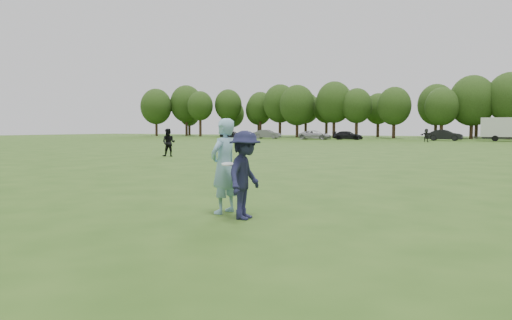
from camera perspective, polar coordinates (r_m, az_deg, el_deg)
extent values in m
plane|color=#294A14|center=(10.24, -3.58, -6.23)|extent=(200.00, 200.00, 0.00)
imported|color=#86B6CF|center=(9.73, -4.03, -0.75)|extent=(0.58, 0.80, 2.02)
imported|color=#1A1C3A|center=(9.09, -1.38, -1.89)|extent=(0.76, 1.20, 1.77)
imported|color=black|center=(29.44, -10.86, 2.15)|extent=(1.02, 0.90, 1.78)
imported|color=black|center=(62.52, 20.52, 2.91)|extent=(1.67, 1.11, 1.73)
imported|color=black|center=(79.64, -3.07, 3.24)|extent=(4.18, 1.75, 1.41)
imported|color=slate|center=(76.67, 1.42, 3.24)|extent=(4.70, 2.06, 1.50)
imported|color=#AFAEB3|center=(71.42, 7.40, 3.11)|extent=(5.16, 2.57, 1.40)
imported|color=black|center=(71.22, 11.40, 3.03)|extent=(4.53, 1.86, 1.31)
imported|color=black|center=(69.64, 22.53, 2.88)|extent=(4.80, 1.92, 1.55)
cylinder|color=white|center=(9.33, -3.50, -0.52)|extent=(0.28, 0.28, 0.08)
cylinder|color=black|center=(68.85, 27.71, 2.40)|extent=(0.80, 0.25, 0.80)
cylinder|color=black|center=(71.35, 27.68, 2.44)|extent=(0.80, 0.25, 0.80)
cube|color=#333333|center=(70.10, 25.90, 2.60)|extent=(1.20, 0.15, 0.12)
cylinder|color=#332114|center=(104.25, -12.33, 3.95)|extent=(0.56, 0.56, 3.63)
ellipsoid|color=#213612|center=(104.36, -12.37, 6.55)|extent=(6.88, 6.88, 7.91)
cylinder|color=#332114|center=(104.44, -8.68, 4.13)|extent=(0.56, 0.56, 4.13)
ellipsoid|color=#213612|center=(104.58, -8.71, 6.95)|extent=(7.25, 7.25, 8.34)
cylinder|color=#332114|center=(97.97, -6.97, 4.17)|extent=(0.56, 0.56, 4.18)
ellipsoid|color=#213612|center=(98.08, -6.99, 6.74)|extent=(5.42, 5.42, 6.23)
cylinder|color=#332114|center=(98.32, -3.47, 4.22)|extent=(0.56, 0.56, 4.26)
ellipsoid|color=#213612|center=(98.44, -3.49, 6.89)|extent=(5.79, 5.79, 6.66)
cylinder|color=#332114|center=(96.44, 0.54, 4.13)|extent=(0.56, 0.56, 3.91)
ellipsoid|color=#213612|center=(96.54, 0.54, 6.67)|extent=(5.47, 5.47, 6.29)
cylinder|color=#332114|center=(92.60, 3.01, 4.10)|extent=(0.56, 0.56, 3.83)
ellipsoid|color=#213612|center=(92.73, 3.02, 7.06)|extent=(6.75, 6.75, 7.76)
cylinder|color=#332114|center=(87.97, 5.15, 3.90)|extent=(0.56, 0.56, 3.25)
ellipsoid|color=#213612|center=(88.07, 5.17, 6.83)|extent=(6.76, 6.76, 7.78)
cylinder|color=#332114|center=(85.97, 9.71, 4.01)|extent=(0.56, 0.56, 3.71)
ellipsoid|color=#213612|center=(86.10, 9.74, 7.13)|extent=(6.68, 6.68, 7.68)
cylinder|color=#332114|center=(84.43, 12.44, 3.89)|extent=(0.56, 0.56, 3.46)
ellipsoid|color=#213612|center=(84.52, 12.48, 6.64)|extent=(5.49, 5.49, 6.31)
cylinder|color=#332114|center=(82.90, 16.83, 3.70)|extent=(0.56, 0.56, 3.14)
ellipsoid|color=#213612|center=(82.98, 16.89, 6.48)|extent=(5.78, 5.78, 6.64)
cylinder|color=#332114|center=(81.65, 22.15, 3.53)|extent=(0.56, 0.56, 3.01)
ellipsoid|color=#213612|center=(81.73, 22.22, 6.21)|extent=(5.46, 5.46, 6.28)
cylinder|color=#332114|center=(83.79, 25.31, 3.51)|extent=(0.56, 0.56, 3.23)
ellipsoid|color=#213612|center=(83.91, 25.41, 6.73)|extent=(7.29, 7.29, 8.38)
cylinder|color=#332114|center=(83.72, 29.03, 3.58)|extent=(0.56, 0.56, 3.77)
ellipsoid|color=#213612|center=(83.86, 29.14, 6.89)|extent=(6.95, 6.95, 8.00)
cylinder|color=#332114|center=(110.14, -8.32, 3.83)|extent=(0.56, 0.56, 2.97)
ellipsoid|color=#213612|center=(110.19, -8.34, 5.67)|extent=(4.85, 4.85, 5.58)
cylinder|color=#332114|center=(105.10, -2.98, 3.79)|extent=(0.56, 0.56, 2.73)
ellipsoid|color=#213612|center=(105.15, -2.98, 5.80)|extent=(5.45, 5.45, 6.27)
cylinder|color=#332114|center=(100.13, 0.33, 3.93)|extent=(0.56, 0.56, 3.25)
ellipsoid|color=#213612|center=(100.20, 0.33, 6.25)|extent=(5.68, 5.68, 6.53)
cylinder|color=#332114|center=(98.94, 6.22, 4.02)|extent=(0.56, 0.56, 3.62)
ellipsoid|color=#213612|center=(99.04, 6.24, 6.49)|extent=(5.80, 5.80, 6.67)
cylinder|color=#332114|center=(94.73, 8.79, 3.99)|extent=(0.56, 0.56, 3.61)
ellipsoid|color=#213612|center=(94.82, 8.82, 6.51)|extent=(5.58, 5.58, 6.42)
cylinder|color=#332114|center=(92.59, 14.98, 3.80)|extent=(0.56, 0.56, 3.29)
ellipsoid|color=#213612|center=(92.66, 15.03, 6.21)|extent=(5.30, 5.30, 6.09)
cylinder|color=#332114|center=(92.48, 21.53, 3.65)|extent=(0.56, 0.56, 3.28)
ellipsoid|color=#213612|center=(92.58, 21.60, 6.45)|extent=(6.78, 6.78, 7.79)
cylinder|color=#332114|center=(90.55, 25.82, 3.47)|extent=(0.56, 0.56, 3.11)
ellipsoid|color=#213612|center=(90.62, 25.90, 5.89)|extent=(5.34, 5.34, 6.14)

